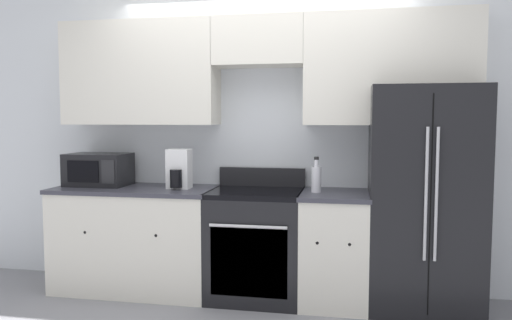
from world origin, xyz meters
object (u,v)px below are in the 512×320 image
(bottle, at_px, (316,178))
(oven_range, at_px, (256,244))
(microwave, at_px, (99,169))
(refrigerator, at_px, (423,198))

(bottle, bearing_deg, oven_range, 179.77)
(bottle, bearing_deg, microwave, 178.13)
(microwave, height_order, bottle, bottle)
(microwave, distance_m, bottle, 1.91)
(refrigerator, height_order, microwave, refrigerator)
(oven_range, relative_size, microwave, 2.03)
(oven_range, height_order, bottle, bottle)
(refrigerator, bearing_deg, oven_range, -177.06)
(refrigerator, distance_m, bottle, 0.84)
(microwave, bearing_deg, oven_range, -2.43)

